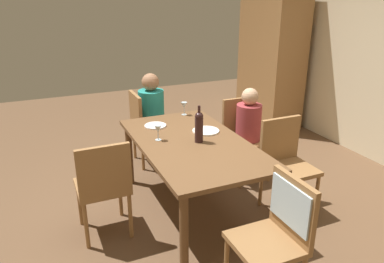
# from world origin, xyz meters

# --- Properties ---
(ground_plane) EXTENTS (10.00, 10.00, 0.00)m
(ground_plane) POSITION_xyz_m (0.00, 0.00, 0.00)
(ground_plane) COLOR brown
(armoire_cabinet) EXTENTS (1.18, 0.62, 2.18)m
(armoire_cabinet) POSITION_xyz_m (-1.97, 2.24, 1.10)
(armoire_cabinet) COLOR olive
(armoire_cabinet) RESTS_ON ground_plane
(dining_table) EXTENTS (1.74, 0.97, 0.74)m
(dining_table) POSITION_xyz_m (0.00, 0.00, 0.66)
(dining_table) COLOR brown
(dining_table) RESTS_ON ground_plane
(chair_left_end) EXTENTS (0.44, 0.44, 0.92)m
(chair_left_end) POSITION_xyz_m (-1.25, -0.09, 0.53)
(chair_left_end) COLOR olive
(chair_left_end) RESTS_ON ground_plane
(chair_far_left) EXTENTS (0.44, 0.44, 0.92)m
(chair_far_left) POSITION_xyz_m (-0.48, 0.87, 0.53)
(chair_far_left) COLOR olive
(chair_far_left) RESTS_ON ground_plane
(chair_far_right) EXTENTS (0.44, 0.44, 0.92)m
(chair_far_right) POSITION_xyz_m (0.30, 0.87, 0.53)
(chair_far_right) COLOR olive
(chair_far_right) RESTS_ON ground_plane
(chair_right_end) EXTENTS (0.44, 0.46, 0.92)m
(chair_right_end) POSITION_xyz_m (1.25, 0.12, 0.59)
(chair_right_end) COLOR olive
(chair_right_end) RESTS_ON ground_plane
(chair_near) EXTENTS (0.44, 0.44, 0.92)m
(chair_near) POSITION_xyz_m (0.09, -0.87, 0.53)
(chair_near) COLOR olive
(chair_near) RESTS_ON ground_plane
(person_woman_host) EXTENTS (0.31, 0.36, 1.15)m
(person_woman_host) POSITION_xyz_m (-1.25, 0.03, 0.66)
(person_woman_host) COLOR #33333D
(person_woman_host) RESTS_ON ground_plane
(person_man_bearded) EXTENTS (0.32, 0.28, 1.08)m
(person_man_bearded) POSITION_xyz_m (-0.37, 0.87, 0.63)
(person_man_bearded) COLOR #33333D
(person_man_bearded) RESTS_ON ground_plane
(wine_bottle_tall_green) EXTENTS (0.08, 0.08, 0.35)m
(wine_bottle_tall_green) POSITION_xyz_m (0.03, 0.06, 0.90)
(wine_bottle_tall_green) COLOR black
(wine_bottle_tall_green) RESTS_ON dining_table
(wine_glass_near_left) EXTENTS (0.07, 0.07, 0.15)m
(wine_glass_near_left) POSITION_xyz_m (-0.77, 0.24, 0.85)
(wine_glass_near_left) COLOR silver
(wine_glass_near_left) RESTS_ON dining_table
(wine_glass_centre) EXTENTS (0.07, 0.07, 0.15)m
(wine_glass_centre) POSITION_xyz_m (-0.16, -0.28, 0.85)
(wine_glass_centre) COLOR silver
(wine_glass_centre) RESTS_ON dining_table
(dinner_plate_host) EXTENTS (0.27, 0.27, 0.01)m
(dinner_plate_host) POSITION_xyz_m (-0.19, 0.23, 0.75)
(dinner_plate_host) COLOR white
(dinner_plate_host) RESTS_ON dining_table
(dinner_plate_guest_left) EXTENTS (0.23, 0.23, 0.01)m
(dinner_plate_guest_left) POSITION_xyz_m (-0.54, -0.18, 0.75)
(dinner_plate_guest_left) COLOR white
(dinner_plate_guest_left) RESTS_ON dining_table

